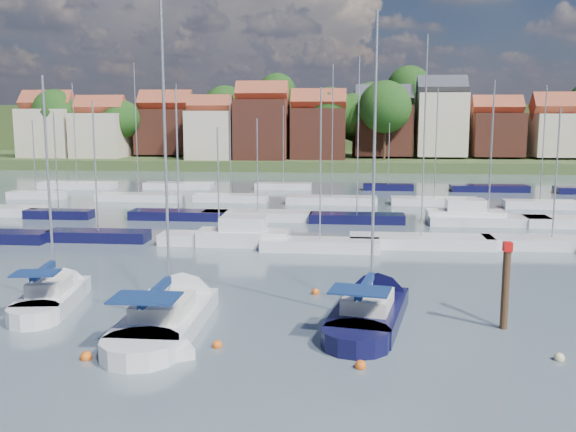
# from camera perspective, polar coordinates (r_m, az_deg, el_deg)

# --- Properties ---
(ground) EXTENTS (260.00, 260.00, 0.00)m
(ground) POSITION_cam_1_polar(r_m,az_deg,el_deg) (68.74, 3.14, 0.67)
(ground) COLOR #4F636B
(ground) RESTS_ON ground
(sailboat_left) EXTENTS (3.85, 9.71, 12.95)m
(sailboat_left) POSITION_cam_1_polar(r_m,az_deg,el_deg) (37.15, -19.77, -6.55)
(sailboat_left) COLOR silver
(sailboat_left) RESTS_ON ground
(sailboat_centre) EXTENTS (3.37, 12.62, 17.08)m
(sailboat_centre) POSITION_cam_1_polar(r_m,az_deg,el_deg) (32.85, -9.91, -8.20)
(sailboat_centre) COLOR silver
(sailboat_centre) RESTS_ON ground
(sailboat_navy) EXTENTS (5.15, 11.94, 16.03)m
(sailboat_navy) POSITION_cam_1_polar(r_m,az_deg,el_deg) (33.13, 7.62, -7.98)
(sailboat_navy) COLOR black
(sailboat_navy) RESTS_ON ground
(tender) EXTENTS (3.20, 2.62, 0.63)m
(tender) POSITION_cam_1_polar(r_m,az_deg,el_deg) (27.52, -11.62, -11.94)
(tender) COLOR silver
(tender) RESTS_ON ground
(timber_piling) EXTENTS (0.40, 0.40, 6.42)m
(timber_piling) POSITION_cam_1_polar(r_m,az_deg,el_deg) (32.04, 18.69, -7.56)
(timber_piling) COLOR #4C331E
(timber_piling) RESTS_ON ground
(buoy_b) EXTENTS (0.50, 0.50, 0.50)m
(buoy_b) POSITION_cam_1_polar(r_m,az_deg,el_deg) (28.36, -17.49, -12.06)
(buoy_b) COLOR #D85914
(buoy_b) RESTS_ON ground
(buoy_c) EXTENTS (0.44, 0.44, 0.44)m
(buoy_c) POSITION_cam_1_polar(r_m,az_deg,el_deg) (28.58, -6.30, -11.52)
(buoy_c) COLOR #D85914
(buoy_c) RESTS_ON ground
(buoy_d) EXTENTS (0.46, 0.46, 0.46)m
(buoy_d) POSITION_cam_1_polar(r_m,az_deg,el_deg) (26.42, 6.46, -13.28)
(buoy_d) COLOR #D85914
(buoy_d) RESTS_ON ground
(buoy_e) EXTENTS (0.44, 0.44, 0.44)m
(buoy_e) POSITION_cam_1_polar(r_m,az_deg,el_deg) (36.37, 2.46, -6.94)
(buoy_e) COLOR #D85914
(buoy_e) RESTS_ON ground
(buoy_f) EXTENTS (0.44, 0.44, 0.44)m
(buoy_f) POSITION_cam_1_polar(r_m,az_deg,el_deg) (29.23, 22.96, -11.73)
(buoy_f) COLOR beige
(buoy_f) RESTS_ON ground
(marina_field) EXTENTS (79.62, 41.41, 15.93)m
(marina_field) POSITION_cam_1_polar(r_m,az_deg,el_deg) (63.83, 4.68, 0.39)
(marina_field) COLOR silver
(marina_field) RESTS_ON ground
(far_shore_town) EXTENTS (212.46, 90.00, 22.27)m
(far_shore_town) POSITION_cam_1_polar(r_m,az_deg,el_deg) (160.71, 5.33, 7.10)
(far_shore_town) COLOR #3B5028
(far_shore_town) RESTS_ON ground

